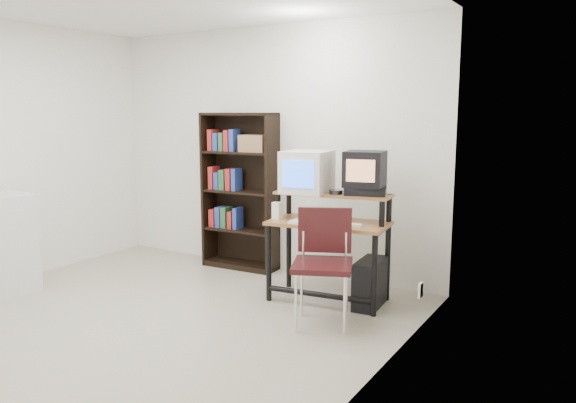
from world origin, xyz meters
The scene contains 16 objects.
floor centered at (0.00, 0.00, -0.01)m, with size 4.00×4.00×0.01m, color #B4AC95.
back_wall centered at (0.00, 2.00, 1.30)m, with size 4.00×0.01×2.60m, color white.
right_wall centered at (2.00, 0.00, 1.30)m, with size 0.01×4.00×2.60m, color white.
computer_desk centered at (1.07, 1.35, 0.67)m, with size 1.12×0.65×0.98m.
crt_monitor centered at (0.81, 1.40, 1.16)m, with size 0.44×0.45×0.39m.
vcr centered at (1.35, 1.48, 1.01)m, with size 0.36×0.26×0.08m, color black.
crt_tv centered at (1.34, 1.50, 1.21)m, with size 0.39×0.38×0.32m.
cd_spindle centered at (1.11, 1.38, 0.99)m, with size 0.12×0.12×0.05m, color #26262B.
keyboard centered at (1.03, 1.18, 0.74)m, with size 0.47×0.21×0.04m, color silver.
mousepad centered at (1.36, 1.26, 0.72)m, with size 0.22×0.18×0.01m, color black.
mouse centered at (1.37, 1.25, 0.74)m, with size 0.10×0.06×0.03m, color white.
desk_speaker centered at (0.60, 1.22, 0.80)m, with size 0.08×0.07×0.17m, color silver.
pc_tower centered at (1.46, 1.38, 0.21)m, with size 0.20×0.45×0.42m, color black.
school_chair centered at (1.27, 0.84, 0.58)m, with size 0.61×0.61×0.93m.
bookshelf centered at (-0.26, 1.85, 0.88)m, with size 0.86×0.32×1.70m.
wall_outlet centered at (1.99, 1.15, 0.30)m, with size 0.02×0.08×0.12m, color beige.
Camera 1 is at (3.28, -3.10, 1.71)m, focal length 35.00 mm.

